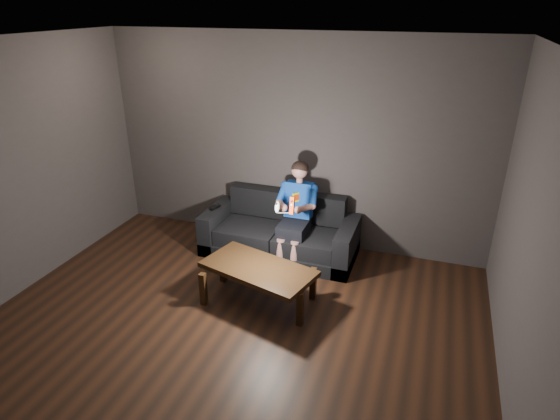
% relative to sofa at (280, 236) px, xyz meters
% --- Properties ---
extents(floor, '(5.00, 5.00, 0.00)m').
position_rel_sofa_xyz_m(floor, '(0.02, -2.06, -0.24)').
color(floor, black).
rests_on(floor, ground).
extents(back_wall, '(5.00, 0.04, 2.70)m').
position_rel_sofa_xyz_m(back_wall, '(0.02, 0.44, 1.11)').
color(back_wall, '#3D3635').
rests_on(back_wall, ground).
extents(right_wall, '(0.04, 5.00, 2.70)m').
position_rel_sofa_xyz_m(right_wall, '(2.52, -2.06, 1.11)').
color(right_wall, '#3D3635').
rests_on(right_wall, ground).
extents(ceiling, '(5.00, 5.00, 0.02)m').
position_rel_sofa_xyz_m(ceiling, '(0.02, -2.06, 2.46)').
color(ceiling, white).
rests_on(ceiling, back_wall).
extents(sofa, '(1.94, 0.84, 0.75)m').
position_rel_sofa_xyz_m(sofa, '(0.00, 0.00, 0.00)').
color(sofa, black).
rests_on(sofa, floor).
extents(child, '(0.50, 0.61, 1.23)m').
position_rel_sofa_xyz_m(child, '(0.22, -0.04, 0.46)').
color(child, black).
rests_on(child, sofa).
extents(wii_remote_red, '(0.05, 0.07, 0.20)m').
position_rel_sofa_xyz_m(wii_remote_red, '(0.31, -0.51, 0.68)').
color(wii_remote_red, '#DC4419').
rests_on(wii_remote_red, child).
extents(nunchuk_white, '(0.06, 0.08, 0.14)m').
position_rel_sofa_xyz_m(nunchuk_white, '(0.14, -0.50, 0.63)').
color(nunchuk_white, white).
rests_on(nunchuk_white, child).
extents(wii_remote_black, '(0.08, 0.17, 0.03)m').
position_rel_sofa_xyz_m(wii_remote_black, '(-0.87, -0.07, 0.30)').
color(wii_remote_black, black).
rests_on(wii_remote_black, sofa).
extents(coffee_table, '(1.31, 0.89, 0.43)m').
position_rel_sofa_xyz_m(coffee_table, '(0.13, -1.10, 0.13)').
color(coffee_table, black).
rests_on(coffee_table, floor).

